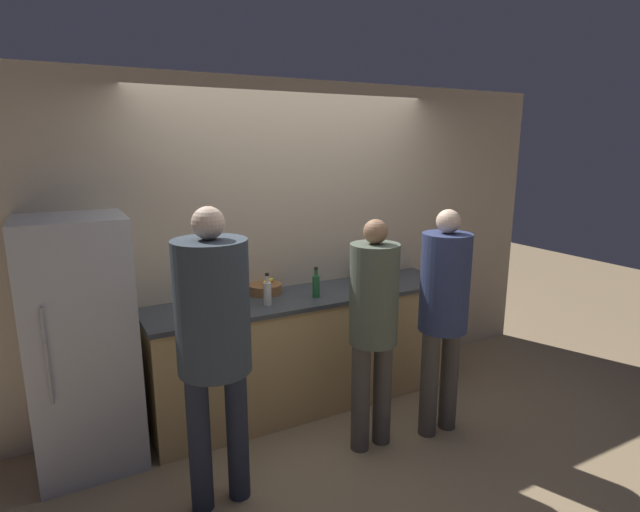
{
  "coord_description": "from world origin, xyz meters",
  "views": [
    {
      "loc": [
        -1.71,
        -3.05,
        2.11
      ],
      "look_at": [
        0.0,
        0.14,
        1.29
      ],
      "focal_mm": 28.0,
      "sensor_mm": 36.0,
      "label": 1
    }
  ],
  "objects": [
    {
      "name": "utensil_crock",
      "position": [
        0.61,
        0.55,
        1.02
      ],
      "size": [
        0.11,
        0.11,
        0.31
      ],
      "color": "#3D424C",
      "rests_on": "counter"
    },
    {
      "name": "ground_plane",
      "position": [
        0.0,
        0.0,
        0.0
      ],
      "size": [
        14.0,
        14.0,
        0.0
      ],
      "primitive_type": "plane",
      "color": "#9E8460"
    },
    {
      "name": "counter",
      "position": [
        0.0,
        0.35,
        0.47
      ],
      "size": [
        2.55,
        0.64,
        0.94
      ],
      "color": "tan",
      "rests_on": "ground_plane"
    },
    {
      "name": "wall_back",
      "position": [
        0.0,
        0.66,
        1.3
      ],
      "size": [
        5.2,
        0.06,
        2.6
      ],
      "color": "#C6B293",
      "rests_on": "ground_plane"
    },
    {
      "name": "fruit_bowl",
      "position": [
        -0.29,
        0.53,
        0.98
      ],
      "size": [
        0.27,
        0.27,
        0.12
      ],
      "color": "brown",
      "rests_on": "counter"
    },
    {
      "name": "bottle_clear",
      "position": [
        -0.39,
        0.24,
        1.03
      ],
      "size": [
        0.06,
        0.06,
        0.24
      ],
      "color": "silver",
      "rests_on": "counter"
    },
    {
      "name": "cup_blue",
      "position": [
        0.68,
        0.34,
        0.98
      ],
      "size": [
        0.08,
        0.08,
        0.08
      ],
      "color": "#335184",
      "rests_on": "counter"
    },
    {
      "name": "potted_plant",
      "position": [
        -0.71,
        0.53,
        1.06
      ],
      "size": [
        0.13,
        0.13,
        0.23
      ],
      "color": "beige",
      "rests_on": "counter"
    },
    {
      "name": "refrigerator",
      "position": [
        -1.64,
        0.34,
        0.84
      ],
      "size": [
        0.64,
        0.63,
        1.67
      ],
      "color": "#B7B7BC",
      "rests_on": "ground_plane"
    },
    {
      "name": "bottle_green",
      "position": [
        0.02,
        0.25,
        1.03
      ],
      "size": [
        0.06,
        0.06,
        0.24
      ],
      "color": "#236033",
      "rests_on": "counter"
    },
    {
      "name": "person_center",
      "position": [
        0.12,
        -0.41,
        0.96
      ],
      "size": [
        0.33,
        0.33,
        1.63
      ],
      "color": "#4C4742",
      "rests_on": "ground_plane"
    },
    {
      "name": "person_left",
      "position": [
        -1.0,
        -0.47,
        1.1
      ],
      "size": [
        0.41,
        0.41,
        1.78
      ],
      "color": "#232838",
      "rests_on": "ground_plane"
    },
    {
      "name": "person_right",
      "position": [
        0.66,
        -0.49,
        0.99
      ],
      "size": [
        0.35,
        0.35,
        1.67
      ],
      "color": "#4C4742",
      "rests_on": "ground_plane"
    }
  ]
}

